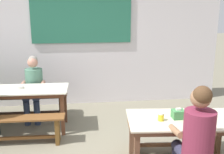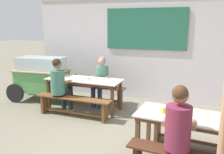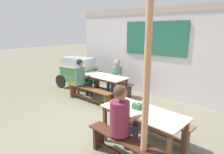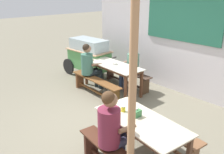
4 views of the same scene
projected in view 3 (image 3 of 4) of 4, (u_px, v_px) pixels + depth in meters
name	position (u px, v px, depth m)	size (l,w,h in m)	color
ground_plane	(101.00, 122.00, 4.62)	(40.00, 40.00, 0.00)	slate
backdrop_wall	(154.00, 51.00, 6.22)	(6.16, 0.23, 2.85)	silver
dining_table_far	(101.00, 78.00, 6.13)	(1.82, 0.71, 0.75)	beige
dining_table_near	(143.00, 115.00, 3.45)	(1.59, 0.85, 0.75)	beige
bench_far_back	(112.00, 85.00, 6.62)	(1.69, 0.32, 0.45)	#453025
bench_far_front	(89.00, 93.00, 5.83)	(1.77, 0.32, 0.45)	brown
bench_near_back	(158.00, 124.00, 3.90)	(1.44, 0.45, 0.45)	brown
bench_near_front	(123.00, 146.00, 3.16)	(1.46, 0.41, 0.45)	#4A2719
food_cart	(78.00, 71.00, 7.15)	(1.77, 0.86, 1.17)	#519A53
person_near_front	(122.00, 118.00, 3.16)	(0.44, 0.56, 1.33)	#33334C
person_center_facing	(116.00, 76.00, 6.32)	(0.45, 0.55, 1.22)	#2B3752
person_left_back_turned	(82.00, 77.00, 6.02)	(0.42, 0.58, 1.29)	#1F2A2E
tissue_box	(137.00, 106.00, 3.52)	(0.15, 0.13, 0.13)	#3E8047
condiment_jar	(125.00, 104.00, 3.63)	(0.07, 0.07, 0.10)	yellow
soup_bowl	(103.00, 75.00, 6.07)	(0.13, 0.13, 0.05)	silver
wooden_support_post	(146.00, 97.00, 2.62)	(0.09, 0.09, 2.53)	tan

